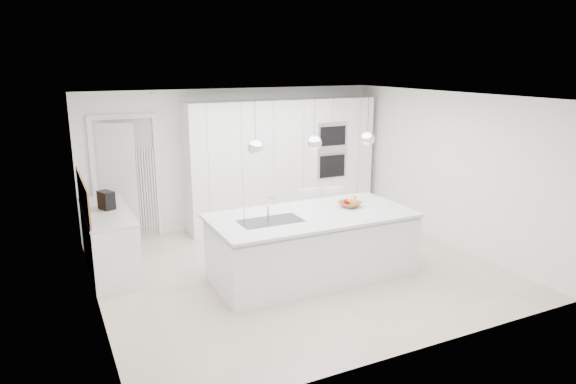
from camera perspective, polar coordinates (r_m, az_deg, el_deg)
name	(u,v)px	position (r m, az deg, el deg)	size (l,w,h in m)	color
floor	(297,269)	(7.62, 1.00, -8.55)	(5.50, 5.50, 0.00)	beige
wall_back	(235,158)	(9.47, -5.86, 3.83)	(5.50, 5.50, 0.00)	white
wall_left	(90,210)	(6.49, -21.13, -1.93)	(5.00, 5.00, 0.00)	white
ceiling	(298,96)	(7.04, 1.09, 10.57)	(5.50, 5.50, 0.00)	white
tall_cabinets	(282,162)	(9.52, -0.69, 3.35)	(3.60, 0.60, 2.30)	white
oven_stack	(332,150)	(9.64, 4.96, 4.63)	(0.62, 0.04, 1.05)	#A5A5A8
doorway_frame	(127,180)	(9.02, -17.46, 1.25)	(1.11, 0.08, 2.13)	white
hallway_door	(112,184)	(8.94, -18.97, 0.89)	(0.82, 0.04, 2.00)	white
radiator	(147,189)	(9.10, -15.38, 0.38)	(0.32, 0.04, 1.40)	white
left_base_cabinets	(109,241)	(7.90, -19.27, -5.19)	(0.60, 1.80, 0.86)	white
left_worktop	(106,212)	(7.77, -19.54, -2.06)	(0.62, 1.82, 0.04)	silver
oak_backsplash	(83,195)	(7.68, -21.83, -0.36)	(0.02, 1.80, 0.50)	#9C592F
island_base	(313,247)	(7.26, 2.81, -6.10)	(2.80, 1.20, 0.86)	white
island_worktop	(312,215)	(7.15, 2.66, -2.60)	(2.84, 1.40, 0.04)	silver
island_sink	(271,227)	(6.85, -1.93, -3.88)	(0.84, 0.44, 0.18)	#3F3F42
island_tap	(268,206)	(6.98, -2.25, -1.57)	(0.02, 0.02, 0.30)	white
pendant_left	(256,148)	(6.52, -3.62, 4.94)	(0.20, 0.20, 0.20)	white
pendant_mid	(314,143)	(6.88, 2.95, 5.45)	(0.20, 0.20, 0.20)	white
pendant_right	(367,139)	(7.33, 8.81, 5.84)	(0.20, 0.20, 0.20)	white
fruit_bowl	(350,204)	(7.53, 6.91, -1.36)	(0.32, 0.32, 0.08)	#9C592F
espresso_machine	(106,200)	(7.79, -19.54, -0.86)	(0.16, 0.25, 0.26)	black
bar_stool_left	(313,221)	(8.12, 2.82, -3.29)	(0.33, 0.47, 1.01)	white
bar_stool_right	(337,219)	(8.31, 5.52, -2.97)	(0.33, 0.46, 1.00)	white
apple_a	(348,201)	(7.58, 6.71, -1.03)	(0.07, 0.07, 0.07)	#9E0302
apple_b	(347,201)	(7.56, 6.53, -1.05)	(0.08, 0.08, 0.08)	#9E0302
apple_c	(348,202)	(7.54, 6.64, -1.07)	(0.08, 0.08, 0.08)	#9E0302
banana_bunch	(352,200)	(7.51, 7.18, -0.84)	(0.20, 0.20, 0.03)	yellow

